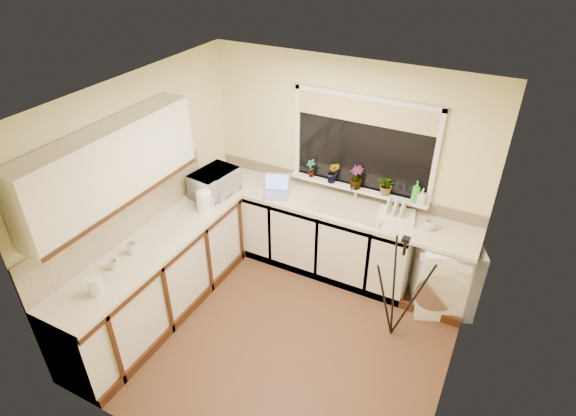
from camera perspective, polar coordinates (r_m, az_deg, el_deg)
The scene contains 34 objects.
floor at distance 5.07m, azimuth -0.61°, elevation -14.70°, with size 3.20×3.20×0.00m, color #553122.
ceiling at distance 3.67m, azimuth -0.84°, elevation 12.23°, with size 3.20×3.20×0.00m, color white.
wall_back at distance 5.43m, azimuth 6.73°, elevation 4.88°, with size 3.20×3.20×0.00m, color beige.
wall_front at distance 3.35m, azimuth -13.31°, elevation -16.85°, with size 3.20×3.20×0.00m, color beige.
wall_left at distance 5.09m, azimuth -16.87°, elevation 1.57°, with size 3.00×3.00×0.00m, color beige.
wall_right at distance 3.93m, azimuth 20.68°, elevation -9.49°, with size 3.00×3.00×0.00m, color beige.
base_cabinet_back at distance 5.71m, azimuth 2.09°, elevation -2.72°, with size 2.55×0.60×0.86m, color silver.
base_cabinet_left at distance 5.19m, azimuth -15.20°, elevation -8.30°, with size 0.54×2.40×0.86m, color silver.
worktop_back at distance 5.36m, azimuth 5.32°, elevation 0.30°, with size 3.20×0.60×0.04m, color beige.
worktop_left at distance 4.91m, azimuth -15.94°, elevation -4.31°, with size 0.60×2.40×0.04m, color beige.
upper_cabinet at distance 4.45m, azimuth -20.31°, elevation 4.76°, with size 0.28×1.90×0.70m, color silver.
splashback_left at distance 4.96m, azimuth -18.86°, elevation -1.06°, with size 0.02×2.40×0.45m, color beige.
splashback_back at distance 5.54m, azimuth 6.52°, elevation 2.50°, with size 3.20×0.02×0.14m, color beige.
window_glass at distance 5.22m, azimuth 8.96°, elevation 7.49°, with size 1.50×0.02×1.00m, color black.
window_blind at distance 5.05m, azimuth 9.22°, elevation 11.24°, with size 1.50×0.02×0.25m, color tan.
windowsill at distance 5.41m, azimuth 8.30°, elevation 2.33°, with size 1.60×0.14×0.03m, color white.
sink at distance 5.28m, azimuth 7.34°, elevation 0.07°, with size 0.82×0.46×0.03m, color tan.
faucet at distance 5.37m, azimuth 8.11°, elevation 1.95°, with size 0.03×0.03×0.24m, color silver.
washing_machine at distance 5.37m, azimuth 18.27°, elevation -7.46°, with size 0.59×0.57×0.84m, color white.
laptop at distance 5.50m, azimuth -1.37°, elevation 2.28°, with size 0.38×0.38×0.21m.
kettle at distance 5.23m, azimuth -9.92°, elevation 0.74°, with size 0.17×0.17×0.22m, color white.
dish_rack at distance 5.20m, azimuth 12.82°, elevation -0.93°, with size 0.38×0.28×0.06m, color silver.
tripod at distance 4.77m, azimuth 12.99°, elevation -9.37°, with size 0.60×0.60×1.21m, color black, non-canonical shape.
glass_jug at distance 4.42m, azimuth -21.99°, elevation -8.60°, with size 0.12×0.12×0.17m, color silver.
steel_jar at distance 4.79m, azimuth -18.13°, elevation -4.60°, with size 0.08×0.08×0.11m, color silver.
microwave at distance 5.50m, azimuth -8.78°, elevation 2.98°, with size 0.53×0.36×0.29m, color white.
plant_a at distance 5.51m, azimuth 2.76°, elevation 4.75°, with size 0.12×0.08×0.22m, color #999999.
plant_b at distance 5.39m, azimuth 5.40°, elevation 4.26°, with size 0.15×0.12×0.26m, color #999999.
plant_c at distance 5.32m, azimuth 8.14°, elevation 3.64°, with size 0.15×0.15×0.27m, color #999999.
plant_d at distance 5.26m, azimuth 11.75°, elevation 2.70°, with size 0.21×0.18×0.23m, color #999999.
soap_bottle_green at distance 5.20m, azimuth 15.04°, elevation 1.90°, with size 0.09×0.09×0.24m, color green.
soap_bottle_clear at distance 5.20m, azimuth 15.71°, elevation 1.35°, with size 0.08×0.08×0.17m, color #999999.
cup_back at distance 5.11m, azimuth 16.64°, elevation -1.94°, with size 0.12×0.12×0.10m, color beige.
cup_left at distance 4.67m, azimuth -20.20°, elevation -6.38°, with size 0.09×0.09×0.09m, color beige.
Camera 1 is at (1.62, -3.04, 3.72)m, focal length 29.80 mm.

